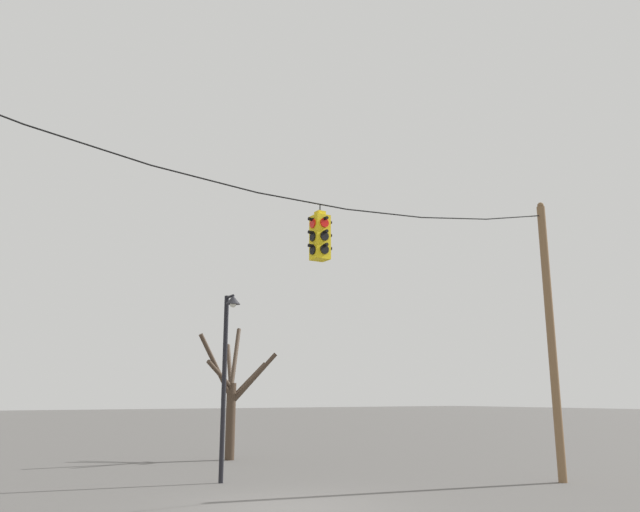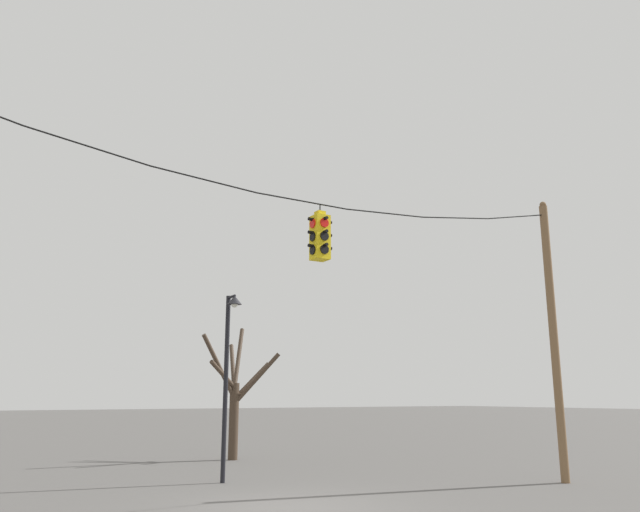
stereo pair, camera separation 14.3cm
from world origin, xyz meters
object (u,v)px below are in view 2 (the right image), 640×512
Objects in this scene: traffic_light_near_left_pole at (320,237)px; bare_tree at (235,395)px; street_lamp at (229,354)px; utility_pole_right at (554,336)px.

bare_tree is at bearing 76.07° from traffic_light_near_left_pole.
bare_tree is at bearing 64.56° from street_lamp.
bare_tree is (2.63, 5.52, -1.05)m from street_lamp.
utility_pole_right is 7.51m from traffic_light_near_left_pole.
utility_pole_right is at bearing -30.24° from street_lamp.
street_lamp is at bearing -115.44° from bare_tree.
utility_pole_right is 1.60× the size of bare_tree.
street_lamp is at bearing 92.30° from traffic_light_near_left_pole.
street_lamp is (-7.48, 4.36, -0.49)m from utility_pole_right.
traffic_light_near_left_pole is at bearing -87.70° from street_lamp.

